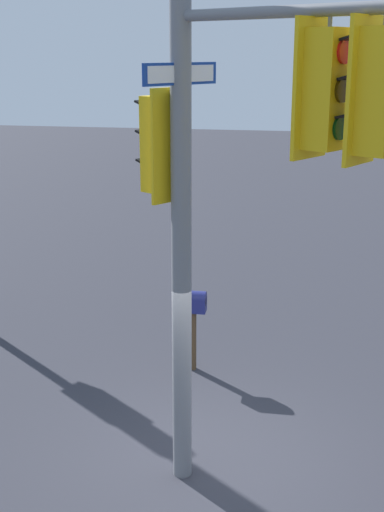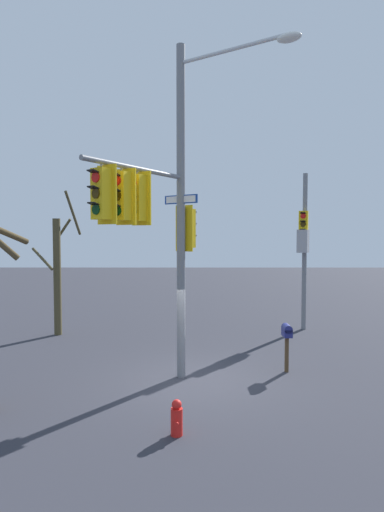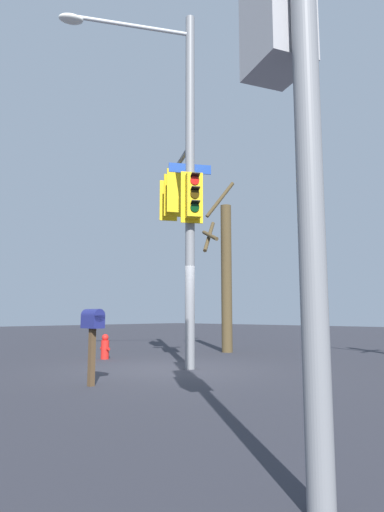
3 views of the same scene
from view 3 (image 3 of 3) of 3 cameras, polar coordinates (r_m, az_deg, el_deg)
name	(u,v)px [view 3 (image 3 of 3)]	position (r m, az deg, el deg)	size (l,w,h in m)	color
ground_plane	(170,369)	(10.92, -2.86, -14.43)	(80.00, 80.00, 0.00)	#2F2F38
main_signal_pole_assembly	(177,181)	(12.27, -1.93, 9.66)	(3.70, 4.94, 9.20)	slate
secondary_pole_assembly	(288,11)	(4.11, 12.26, 28.51)	(0.76, 0.61, 6.59)	slate
fire_hydrant	(105,347)	(13.52, -11.19, -11.50)	(0.38, 0.24, 0.73)	red
mailbox	(93,325)	(8.53, -12.73, -8.71)	(0.44, 0.25, 1.41)	#4C3823
bare_tree_behind_pole	(225,272)	(15.73, 4.30, -2.03)	(1.24, 1.71, 6.31)	#4B3C24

